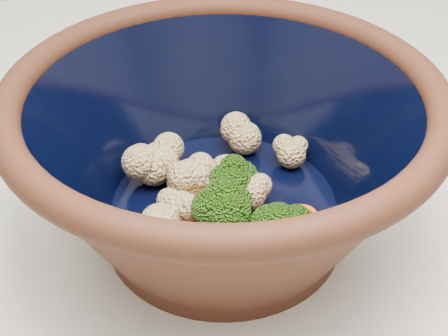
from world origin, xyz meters
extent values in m
cylinder|color=black|center=(-0.06, 0.03, 0.91)|extent=(0.20, 0.20, 0.01)
torus|color=black|center=(-0.06, 0.03, 1.03)|extent=(0.33, 0.33, 0.02)
cylinder|color=black|center=(-0.06, 0.03, 0.93)|extent=(0.19, 0.19, 0.00)
cylinder|color=#608442|center=(-0.08, 0.00, 0.94)|extent=(0.01, 0.01, 0.02)
ellipsoid|color=#336613|center=(-0.08, 0.00, 0.97)|extent=(0.04, 0.04, 0.04)
cylinder|color=#608442|center=(-0.03, -0.04, 0.94)|extent=(0.01, 0.01, 0.02)
ellipsoid|color=#336613|center=(-0.03, -0.04, 0.96)|extent=(0.04, 0.04, 0.03)
cylinder|color=#608442|center=(-0.06, 0.04, 0.94)|extent=(0.01, 0.01, 0.02)
ellipsoid|color=#336613|center=(-0.06, 0.04, 0.96)|extent=(0.04, 0.04, 0.03)
cylinder|color=#608442|center=(-0.05, -0.04, 0.94)|extent=(0.01, 0.01, 0.02)
ellipsoid|color=#336613|center=(-0.05, -0.04, 0.97)|extent=(0.04, 0.04, 0.04)
sphere|color=beige|center=(-0.09, 0.05, 0.95)|extent=(0.03, 0.03, 0.03)
sphere|color=beige|center=(-0.11, 0.09, 0.95)|extent=(0.03, 0.03, 0.03)
sphere|color=beige|center=(-0.03, 0.10, 0.95)|extent=(0.03, 0.03, 0.03)
sphere|color=beige|center=(-0.10, 0.02, 0.95)|extent=(0.03, 0.03, 0.03)
sphere|color=beige|center=(-0.11, 0.07, 0.95)|extent=(0.03, 0.03, 0.03)
sphere|color=beige|center=(-0.08, -0.03, 0.95)|extent=(0.03, 0.03, 0.03)
sphere|color=beige|center=(-0.05, 0.02, 0.95)|extent=(0.03, 0.03, 0.03)
sphere|color=beige|center=(-0.12, 0.01, 0.95)|extent=(0.03, 0.03, 0.03)
sphere|color=beige|center=(0.00, 0.06, 0.95)|extent=(0.03, 0.03, 0.03)
sphere|color=beige|center=(-0.06, 0.04, 0.95)|extent=(0.03, 0.03, 0.03)
sphere|color=beige|center=(-0.09, 0.05, 0.95)|extent=(0.03, 0.03, 0.03)
cylinder|color=#DB5909|center=(-0.12, 0.02, 0.94)|extent=(0.03, 0.03, 0.01)
cylinder|color=#DB5909|center=(-0.02, -0.01, 0.94)|extent=(0.03, 0.03, 0.01)
cylinder|color=#DB5909|center=(-0.10, -0.01, 0.94)|extent=(0.03, 0.03, 0.01)
cylinder|color=#DB5909|center=(-0.08, 0.06, 0.94)|extent=(0.03, 0.03, 0.01)
cylinder|color=#DB5909|center=(-0.08, 0.03, 0.94)|extent=(0.03, 0.03, 0.01)
camera|label=1|loc=(-0.18, -0.34, 1.27)|focal=50.00mm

